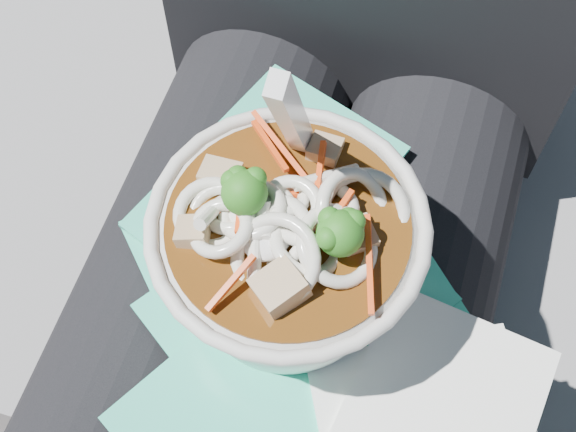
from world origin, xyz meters
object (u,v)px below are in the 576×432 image
(lap, at_px, (271,344))
(person_body, at_px, (306,227))
(stone_ledge, at_px, (315,311))
(udon_bowl, at_px, (288,250))
(plastic_bag, at_px, (302,333))

(lap, bearing_deg, person_body, 90.00)
(stone_ledge, relative_size, person_body, 1.02)
(person_body, height_order, udon_bowl, person_body)
(person_body, bearing_deg, plastic_bag, -75.07)
(lap, xyz_separation_m, plastic_bag, (0.03, -0.01, 0.09))
(person_body, relative_size, plastic_bag, 2.56)
(stone_ledge, height_order, plastic_bag, plastic_bag)
(person_body, relative_size, udon_bowl, 4.65)
(stone_ledge, distance_m, udon_bowl, 0.47)
(lap, relative_size, udon_bowl, 2.28)
(plastic_bag, bearing_deg, lap, 153.71)
(stone_ledge, height_order, lap, lap)
(lap, distance_m, plastic_bag, 0.09)
(udon_bowl, bearing_deg, lap, -129.37)
(lap, bearing_deg, udon_bowl, 50.63)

